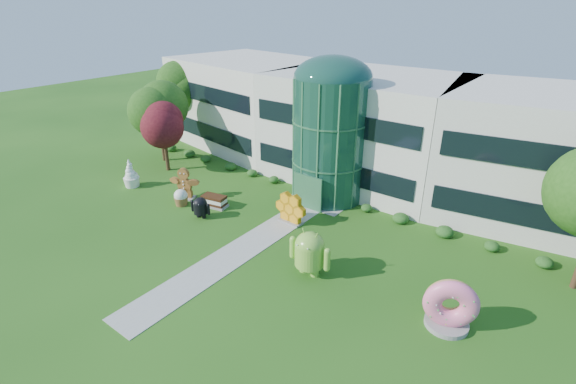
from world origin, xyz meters
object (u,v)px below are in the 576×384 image
Objects in this scene: android_black at (200,206)px; gingerbread at (184,183)px; donut at (450,303)px; android_green at (310,250)px.

android_black is 0.66× the size of gingerbread.
android_black is 18.73m from donut.
donut is (8.12, 0.56, -0.22)m from android_green.
donut reaches higher than android_black.
android_black is at bearing -44.25° from gingerbread.
android_green is at bearing -19.20° from android_black.
android_green is 8.14m from donut.
android_green is 10.66m from android_black.
android_green is at bearing -30.64° from gingerbread.
gingerbread reaches higher than android_black.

